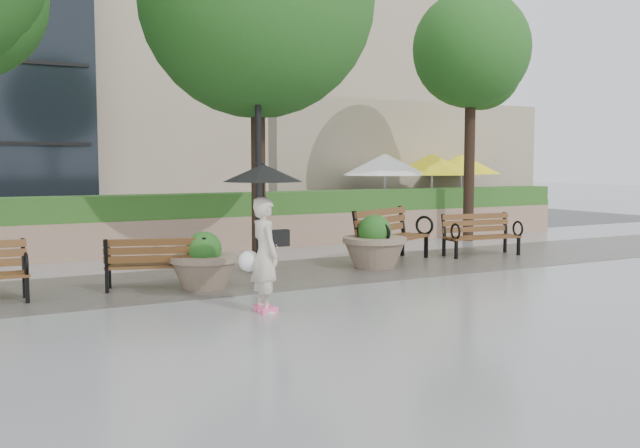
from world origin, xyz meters
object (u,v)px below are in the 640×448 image
planter_left (204,267)px  lamppost (259,185)px  bench_2 (157,274)px  bench_3 (393,247)px  planter_right (375,247)px  bench_4 (481,244)px  pedestrian (264,223)px

planter_left → lamppost: 2.18m
bench_2 → bench_3: size_ratio=0.78×
bench_2 → bench_3: 5.25m
bench_3 → planter_right: (-0.77, -0.50, 0.09)m
planter_left → bench_4: bearing=8.2°
bench_3 → planter_left: bearing=166.2°
lamppost → pedestrian: (-1.30, -3.12, -0.41)m
bench_3 → pedestrian: bearing=-171.2°
bench_4 → bench_2: bearing=-168.8°
planter_left → planter_right: 3.75m
bench_3 → planter_left: (-4.48, -1.09, 0.04)m
planter_left → lamppost: (1.43, 1.03, 1.29)m
bench_3 → bench_2: bearing=161.2°
planter_left → planter_right: (3.71, 0.59, 0.04)m
planter_left → pedestrian: size_ratio=0.55×
planter_right → pedestrian: size_ratio=0.62×
bench_3 → lamppost: bearing=153.7°
bench_2 → pedestrian: pedestrian is taller
bench_2 → bench_4: (7.48, 0.67, 0.02)m
bench_3 → planter_left: bench_3 is taller
bench_2 → planter_right: 4.43m
bench_3 → pedestrian: 5.46m
bench_3 → bench_4: bench_3 is taller
planter_right → pedestrian: (-3.57, -2.68, 0.83)m
bench_4 → planter_left: (-6.78, -0.98, 0.10)m
bench_2 → bench_3: bench_3 is taller
bench_3 → planter_right: bearing=-174.6°
planter_right → lamppost: bearing=169.1°
pedestrian → bench_4: bearing=-64.0°
lamppost → bench_2: bearing=-161.3°
bench_3 → pedestrian: pedestrian is taller
bench_4 → planter_left: bearing=-165.8°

